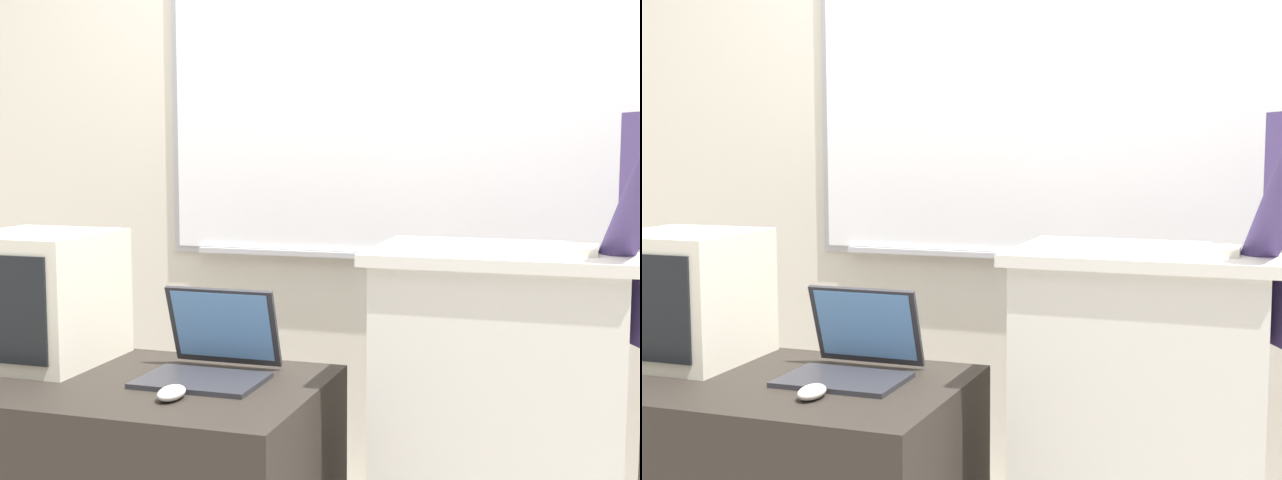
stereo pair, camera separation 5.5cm
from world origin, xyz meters
TOP-DOWN VIEW (x-y plane):
  - back_wall at (0.00, 1.39)m, footprint 6.40×0.17m
  - lectern_podium at (0.43, 0.46)m, footprint 0.66×0.47m
  - laptop at (-0.31, 0.32)m, footprint 0.32×0.30m
  - wireless_keyboard at (0.44, 0.41)m, footprint 0.44×0.13m
  - computer_mouse_by_laptop at (-0.31, 0.09)m, footprint 0.06×0.10m
  - crt_monitor at (-0.84, 0.33)m, footprint 0.36×0.39m

SIDE VIEW (x-z plane):
  - lectern_podium at x=0.43m, z-range 0.00..1.04m
  - computer_mouse_by_laptop at x=-0.31m, z-range 0.69..0.72m
  - laptop at x=-0.31m, z-range 0.64..0.87m
  - crt_monitor at x=-0.84m, z-range 0.69..1.06m
  - wireless_keyboard at x=0.44m, z-range 1.04..1.06m
  - back_wall at x=0.00m, z-range 0.00..2.77m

